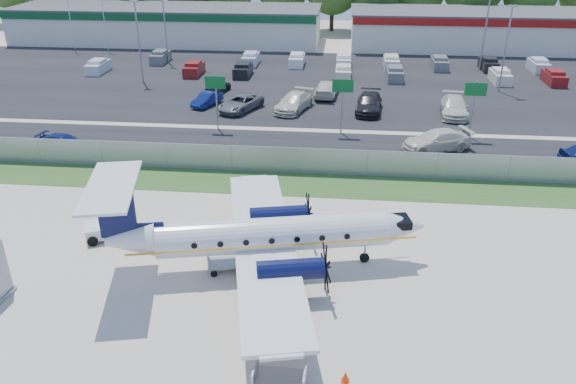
# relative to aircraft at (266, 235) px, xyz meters

# --- Properties ---
(ground) EXTENTS (170.00, 170.00, 0.00)m
(ground) POSITION_rel_aircraft_xyz_m (0.70, -1.21, -2.08)
(ground) COLOR beige
(ground) RESTS_ON ground
(grass_verge) EXTENTS (170.00, 4.00, 0.02)m
(grass_verge) POSITION_rel_aircraft_xyz_m (0.70, 10.79, -2.07)
(grass_verge) COLOR #2D561E
(grass_verge) RESTS_ON ground
(access_road) EXTENTS (170.00, 8.00, 0.02)m
(access_road) POSITION_rel_aircraft_xyz_m (0.70, 17.79, -2.06)
(access_road) COLOR black
(access_road) RESTS_ON ground
(parking_lot) EXTENTS (170.00, 32.00, 0.02)m
(parking_lot) POSITION_rel_aircraft_xyz_m (0.70, 38.79, -2.06)
(parking_lot) COLOR black
(parking_lot) RESTS_ON ground
(perimeter_fence) EXTENTS (120.00, 0.06, 1.99)m
(perimeter_fence) POSITION_rel_aircraft_xyz_m (0.70, 12.79, -1.07)
(perimeter_fence) COLOR gray
(perimeter_fence) RESTS_ON ground
(building_west) EXTENTS (46.40, 12.40, 5.24)m
(building_west) POSITION_rel_aircraft_xyz_m (-23.30, 60.77, 0.56)
(building_west) COLOR silver
(building_west) RESTS_ON ground
(building_east) EXTENTS (44.40, 12.40, 5.24)m
(building_east) POSITION_rel_aircraft_xyz_m (26.70, 60.77, 0.56)
(building_east) COLOR silver
(building_east) RESTS_ON ground
(sign_left) EXTENTS (1.80, 0.26, 5.00)m
(sign_left) POSITION_rel_aircraft_xyz_m (-7.30, 21.70, 1.54)
(sign_left) COLOR gray
(sign_left) RESTS_ON ground
(sign_mid) EXTENTS (1.80, 0.26, 5.00)m
(sign_mid) POSITION_rel_aircraft_xyz_m (3.70, 21.70, 1.54)
(sign_mid) COLOR gray
(sign_mid) RESTS_ON ground
(sign_right) EXTENTS (1.80, 0.26, 5.00)m
(sign_right) POSITION_rel_aircraft_xyz_m (14.70, 21.70, 1.54)
(sign_right) COLOR gray
(sign_right) RESTS_ON ground
(flagpole_west) EXTENTS (1.06, 0.12, 10.00)m
(flagpole_west) POSITION_rel_aircraft_xyz_m (-35.22, 53.79, 3.57)
(flagpole_west) COLOR silver
(flagpole_west) RESTS_ON ground
(flagpole_east) EXTENTS (1.06, 0.12, 10.00)m
(flagpole_east) POSITION_rel_aircraft_xyz_m (-30.22, 53.79, 3.57)
(flagpole_east) COLOR silver
(flagpole_east) RESTS_ON ground
(light_pole_nw) EXTENTS (0.90, 0.35, 9.09)m
(light_pole_nw) POSITION_rel_aircraft_xyz_m (-19.30, 36.79, 3.16)
(light_pole_nw) COLOR gray
(light_pole_nw) RESTS_ON ground
(light_pole_ne) EXTENTS (0.90, 0.35, 9.09)m
(light_pole_ne) POSITION_rel_aircraft_xyz_m (20.70, 36.79, 3.16)
(light_pole_ne) COLOR gray
(light_pole_ne) RESTS_ON ground
(light_pole_sw) EXTENTS (0.90, 0.35, 9.09)m
(light_pole_sw) POSITION_rel_aircraft_xyz_m (-19.30, 46.79, 3.16)
(light_pole_sw) COLOR gray
(light_pole_sw) RESTS_ON ground
(light_pole_se) EXTENTS (0.90, 0.35, 9.09)m
(light_pole_se) POSITION_rel_aircraft_xyz_m (20.70, 46.79, 3.16)
(light_pole_se) COLOR gray
(light_pole_se) RESTS_ON ground
(tree_line) EXTENTS (112.00, 6.00, 14.00)m
(tree_line) POSITION_rel_aircraft_xyz_m (0.70, 72.79, -2.08)
(tree_line) COLOR #295218
(tree_line) RESTS_ON ground
(aircraft) EXTENTS (17.61, 17.25, 5.37)m
(aircraft) POSITION_rel_aircraft_xyz_m (0.00, 0.00, 0.00)
(aircraft) COLOR silver
(aircraft) RESTS_ON ground
(pushback_tug) EXTENTS (2.91, 2.59, 1.35)m
(pushback_tug) POSITION_rel_aircraft_xyz_m (-9.64, 2.45, -1.43)
(pushback_tug) COLOR silver
(pushback_tug) RESTS_ON ground
(baggage_cart_near) EXTENTS (2.15, 1.35, 1.10)m
(baggage_cart_near) POSITION_rel_aircraft_xyz_m (1.69, -8.51, -1.56)
(baggage_cart_near) COLOR gray
(baggage_cart_near) RESTS_ON ground
(baggage_cart_far) EXTENTS (2.27, 1.69, 1.06)m
(baggage_cart_far) POSITION_rel_aircraft_xyz_m (-2.09, -0.33, -1.58)
(baggage_cart_far) COLOR gray
(baggage_cart_far) RESTS_ON ground
(cone_nose) EXTENTS (0.35, 0.35, 0.50)m
(cone_nose) POSITION_rel_aircraft_xyz_m (4.30, -7.85, -1.84)
(cone_nose) COLOR #EA3607
(cone_nose) RESTS_ON ground
(cone_starboard_wing) EXTENTS (0.36, 0.36, 0.52)m
(cone_starboard_wing) POSITION_rel_aircraft_xyz_m (1.98, 3.22, -1.83)
(cone_starboard_wing) COLOR #EA3607
(cone_starboard_wing) RESTS_ON ground
(road_car_west) EXTENTS (4.68, 2.56, 1.29)m
(road_car_west) POSITION_rel_aircraft_xyz_m (-18.66, 15.56, -2.08)
(road_car_west) COLOR navy
(road_car_west) RESTS_ON ground
(road_car_mid) EXTENTS (6.12, 4.16, 1.65)m
(road_car_mid) POSITION_rel_aircraft_xyz_m (11.47, 18.57, -2.08)
(road_car_mid) COLOR beige
(road_car_mid) RESTS_ON ground
(parked_car_a) EXTENTS (2.71, 4.23, 1.32)m
(parked_car_a) POSITION_rel_aircraft_xyz_m (-9.88, 28.68, -2.08)
(parked_car_a) COLOR navy
(parked_car_a) RESTS_ON ground
(parked_car_b) EXTENTS (4.51, 5.93, 1.50)m
(parked_car_b) POSITION_rel_aircraft_xyz_m (-6.20, 27.41, -2.08)
(parked_car_b) COLOR #595B5E
(parked_car_b) RESTS_ON ground
(parked_car_c) EXTENTS (3.98, 6.24, 1.68)m
(parked_car_c) POSITION_rel_aircraft_xyz_m (-1.02, 27.95, -2.08)
(parked_car_c) COLOR beige
(parked_car_c) RESTS_ON ground
(parked_car_d) EXTENTS (2.89, 6.02, 1.69)m
(parked_car_d) POSITION_rel_aircraft_xyz_m (6.32, 28.22, -2.08)
(parked_car_d) COLOR black
(parked_car_d) RESTS_ON ground
(parked_car_e) EXTENTS (2.98, 6.12, 1.71)m
(parked_car_e) POSITION_rel_aircraft_xyz_m (14.39, 27.92, -2.08)
(parked_car_e) COLOR beige
(parked_car_e) RESTS_ON ground
(parked_car_f) EXTENTS (2.44, 4.30, 1.38)m
(parked_car_f) POSITION_rel_aircraft_xyz_m (-9.75, 33.43, -2.08)
(parked_car_f) COLOR black
(parked_car_f) RESTS_ON ground
(parked_car_g) EXTENTS (2.75, 5.77, 1.62)m
(parked_car_g) POSITION_rel_aircraft_xyz_m (2.01, 33.32, -2.08)
(parked_car_g) COLOR beige
(parked_car_g) RESTS_ON ground
(far_parking_rows) EXTENTS (56.00, 10.00, 1.60)m
(far_parking_rows) POSITION_rel_aircraft_xyz_m (0.70, 43.79, -2.08)
(far_parking_rows) COLOR gray
(far_parking_rows) RESTS_ON ground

